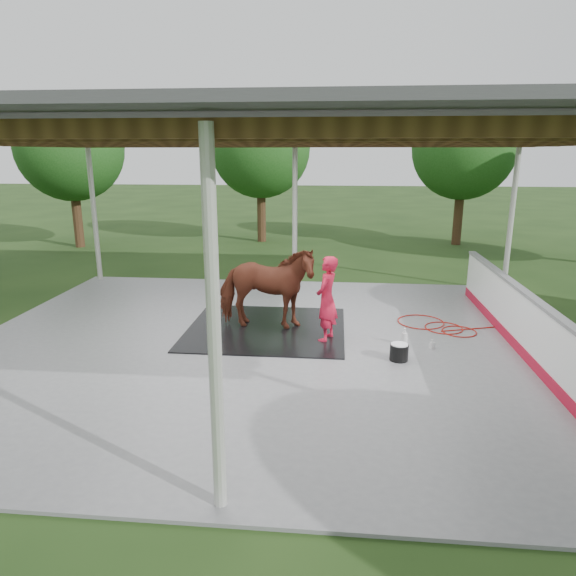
# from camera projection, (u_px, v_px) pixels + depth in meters

# --- Properties ---
(ground) EXTENTS (100.00, 100.00, 0.00)m
(ground) POSITION_uv_depth(u_px,v_px,m) (275.00, 346.00, 9.95)
(ground) COLOR #1E3814
(concrete_slab) EXTENTS (12.00, 10.00, 0.05)m
(concrete_slab) POSITION_uv_depth(u_px,v_px,m) (275.00, 345.00, 9.94)
(concrete_slab) COLOR slate
(concrete_slab) RESTS_ON ground
(pavilion_structure) EXTENTS (12.60, 10.60, 4.05)m
(pavilion_structure) POSITION_uv_depth(u_px,v_px,m) (273.00, 133.00, 8.93)
(pavilion_structure) COLOR beige
(pavilion_structure) RESTS_ON ground
(dasher_board) EXTENTS (0.16, 8.00, 1.15)m
(dasher_board) POSITION_uv_depth(u_px,v_px,m) (524.00, 324.00, 9.37)
(dasher_board) COLOR #AD0E28
(dasher_board) RESTS_ON concrete_slab
(tree_belt) EXTENTS (28.00, 28.00, 5.80)m
(tree_belt) POSITION_uv_depth(u_px,v_px,m) (294.00, 144.00, 9.82)
(tree_belt) COLOR #382314
(tree_belt) RESTS_ON ground
(rubber_mat) EXTENTS (3.25, 3.05, 0.02)m
(rubber_mat) POSITION_uv_depth(u_px,v_px,m) (266.00, 328.00, 10.77)
(rubber_mat) COLOR black
(rubber_mat) RESTS_ON concrete_slab
(horse) EXTENTS (2.09, 1.01, 1.74)m
(horse) POSITION_uv_depth(u_px,v_px,m) (266.00, 288.00, 10.54)
(horse) COLOR brown
(horse) RESTS_ON rubber_mat
(handler) EXTENTS (0.58, 0.71, 1.69)m
(handler) POSITION_uv_depth(u_px,v_px,m) (327.00, 299.00, 9.91)
(handler) COLOR red
(handler) RESTS_ON concrete_slab
(wash_bucket) EXTENTS (0.33, 0.33, 0.31)m
(wash_bucket) POSITION_uv_depth(u_px,v_px,m) (399.00, 352.00, 9.11)
(wash_bucket) COLOR black
(wash_bucket) RESTS_ON concrete_slab
(soap_bottle_a) EXTENTS (0.13, 0.13, 0.33)m
(soap_bottle_a) POSITION_uv_depth(u_px,v_px,m) (404.00, 336.00, 9.85)
(soap_bottle_a) COLOR silver
(soap_bottle_a) RESTS_ON concrete_slab
(soap_bottle_b) EXTENTS (0.12, 0.12, 0.18)m
(soap_bottle_b) POSITION_uv_depth(u_px,v_px,m) (432.00, 344.00, 9.67)
(soap_bottle_b) COLOR #338CD8
(soap_bottle_b) RESTS_ON concrete_slab
(hose_coil) EXTENTS (2.14, 1.41, 0.02)m
(hose_coil) POSITION_uv_depth(u_px,v_px,m) (437.00, 326.00, 10.92)
(hose_coil) COLOR #A2140B
(hose_coil) RESTS_ON concrete_slab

